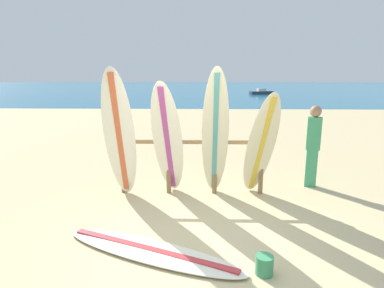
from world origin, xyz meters
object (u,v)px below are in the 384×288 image
(surfboard_rack, at_px, (192,157))
(sand_bucket, at_px, (264,265))
(surfboard_lying_on_sand, at_px, (150,251))
(beachgoer_standing, at_px, (313,143))
(surfboard_leaning_center_left, at_px, (215,135))
(surfboard_leaning_far_left, at_px, (120,136))
(surfboard_leaning_left, at_px, (168,141))
(surfboard_leaning_center, at_px, (261,146))
(small_boat_offshore, at_px, (261,92))

(surfboard_rack, height_order, sand_bucket, surfboard_rack)
(surfboard_lying_on_sand, height_order, beachgoer_standing, beachgoer_standing)
(surfboard_leaning_center_left, xyz_separation_m, sand_bucket, (0.51, -2.33, -1.13))
(surfboard_leaning_far_left, height_order, surfboard_leaning_left, surfboard_leaning_far_left)
(surfboard_leaning_far_left, relative_size, surfboard_leaning_center_left, 1.00)
(surfboard_leaning_center_left, bearing_deg, surfboard_leaning_far_left, -177.13)
(surfboard_lying_on_sand, bearing_deg, surfboard_rack, 77.81)
(surfboard_rack, relative_size, sand_bucket, 12.04)
(surfboard_leaning_center, distance_m, small_boat_offshore, 34.24)
(surfboard_rack, relative_size, surfboard_leaning_center, 1.38)
(surfboard_lying_on_sand, bearing_deg, surfboard_leaning_center_left, 64.26)
(surfboard_rack, relative_size, surfboard_leaning_far_left, 1.15)
(surfboard_leaning_center_left, xyz_separation_m, beachgoer_standing, (2.07, 0.78, -0.30))
(surfboard_leaning_center, relative_size, sand_bucket, 8.75)
(surfboard_leaning_center, bearing_deg, sand_bucket, -98.32)
(surfboard_leaning_left, bearing_deg, surfboard_rack, 36.71)
(surfboard_leaning_left, bearing_deg, surfboard_lying_on_sand, -91.54)
(surfboard_leaning_center_left, relative_size, small_boat_offshore, 0.83)
(beachgoer_standing, bearing_deg, sand_bucket, -116.72)
(surfboard_leaning_left, distance_m, sand_bucket, 2.89)
(surfboard_leaning_far_left, distance_m, surfboard_lying_on_sand, 2.35)
(surfboard_lying_on_sand, xyz_separation_m, sand_bucket, (1.43, -0.41, 0.08))
(surfboard_leaning_left, bearing_deg, surfboard_leaning_center_left, 0.50)
(surfboard_lying_on_sand, bearing_deg, sand_bucket, -15.87)
(sand_bucket, bearing_deg, surfboard_lying_on_sand, 164.13)
(sand_bucket, bearing_deg, surfboard_leaning_center_left, 102.24)
(small_boat_offshore, bearing_deg, surfboard_leaning_center_left, -101.84)
(surfboard_lying_on_sand, height_order, sand_bucket, sand_bucket)
(surfboard_leaning_center_left, height_order, beachgoer_standing, surfboard_leaning_center_left)
(beachgoer_standing, xyz_separation_m, sand_bucket, (-1.57, -3.11, -0.83))
(surfboard_leaning_left, xyz_separation_m, small_boat_offshore, (7.94, 33.71, -0.87))
(surfboard_leaning_far_left, relative_size, surfboard_leaning_center, 1.20)
(surfboard_rack, distance_m, surfboard_leaning_left, 0.66)
(surfboard_lying_on_sand, xyz_separation_m, small_boat_offshore, (7.99, 35.62, 0.22))
(surfboard_leaning_far_left, bearing_deg, small_boat_offshore, 75.38)
(surfboard_leaning_left, height_order, sand_bucket, surfboard_leaning_left)
(surfboard_rack, height_order, small_boat_offshore, surfboard_rack)
(surfboard_leaning_center, bearing_deg, beachgoer_standing, 31.38)
(surfboard_rack, bearing_deg, beachgoer_standing, 10.53)
(surfboard_leaning_center, bearing_deg, surfboard_leaning_left, -178.50)
(surfboard_rack, xyz_separation_m, surfboard_leaning_center, (1.30, -0.28, 0.29))
(beachgoer_standing, xyz_separation_m, small_boat_offshore, (4.99, 32.92, -0.69))
(surfboard_leaning_center_left, bearing_deg, sand_bucket, -77.76)
(surfboard_leaning_left, bearing_deg, sand_bucket, -59.26)
(beachgoer_standing, bearing_deg, surfboard_lying_on_sand, -137.96)
(surfboard_leaning_far_left, xyz_separation_m, surfboard_leaning_center_left, (1.75, 0.09, 0.00))
(surfboard_leaning_left, relative_size, surfboard_leaning_center_left, 0.91)
(surfboard_leaning_far_left, height_order, beachgoer_standing, surfboard_leaning_far_left)
(surfboard_lying_on_sand, distance_m, small_boat_offshore, 36.51)
(surfboard_leaning_far_left, bearing_deg, surfboard_leaning_center, 2.76)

